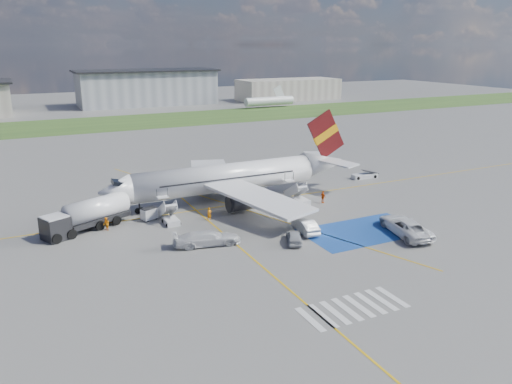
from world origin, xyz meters
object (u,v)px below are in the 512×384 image
Objects in this scene: airliner at (235,177)px; belt_loader at (365,176)px; fuel_tanker at (87,217)px; van_white_a at (405,224)px; car_silver_b at (305,226)px; van_white_b at (207,236)px; gpu_cart at (149,214)px; car_silver_a at (294,237)px.

belt_loader is at bearing 3.87° from airliner.
fuel_tanker is 37.23m from van_white_a.
belt_loader is 25.27m from van_white_a.
van_white_b reaches higher than car_silver_b.
van_white_a is at bearing 159.27° from car_silver_b.
airliner is 5.53× the size of van_white_a.
fuel_tanker is 15.39m from van_white_b.
car_silver_b is at bearing -61.04° from gpu_cart.
gpu_cart is at bearing 29.19° from van_white_b.
airliner reaches higher than van_white_a.
van_white_a is at bearing -59.16° from airliner.
gpu_cart is (7.38, 0.12, -0.80)m from fuel_tanker.
car_silver_a is 0.84× the size of car_silver_b.
airliner is 16.95m from van_white_b.
van_white_a reaches higher than car_silver_b.
airliner reaches higher than belt_loader.
airliner is 15.71m from car_silver_b.
belt_loader is at bearing -134.70° from car_silver_b.
van_white_a is at bearing -112.75° from belt_loader.
airliner reaches higher than car_silver_b.
car_silver_a is 9.59m from van_white_b.
belt_loader is at bearing -104.31° from van_white_a.
fuel_tanker is at bearing -169.12° from belt_loader.
fuel_tanker is at bearing -171.29° from airliner.
fuel_tanker reaches higher than van_white_a.
van_white_b is at bearing 0.53° from car_silver_b.
van_white_a is at bearing -169.28° from car_silver_a.
van_white_b is at bearing -124.09° from airliner.
car_silver_a is at bearing -1.17° from van_white_a.
van_white_b is (-21.81, 6.86, -0.17)m from van_white_a.
belt_loader is at bearing -17.94° from fuel_tanker.
fuel_tanker reaches higher than gpu_cart.
airliner is at bearing -171.35° from belt_loader.
car_silver_b is at bearing -81.66° from airliner.
airliner is 24.32m from belt_loader.
fuel_tanker is 1.61× the size of van_white_a.
car_silver_a is 3.49m from car_silver_b.
airliner is 6.67× the size of van_white_b.
van_white_b is (3.59, -10.91, 0.37)m from gpu_cart.
airliner is at bearing -66.57° from car_silver_a.
car_silver_a is (12.49, -14.46, -0.01)m from gpu_cart.
airliner is 13.61m from gpu_cart.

